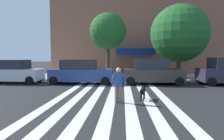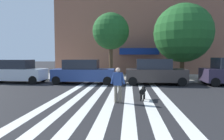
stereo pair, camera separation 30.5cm
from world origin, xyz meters
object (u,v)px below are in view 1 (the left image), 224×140
at_px(parked_car_behind_first, 81,72).
at_px(street_tree_middle, 179,34).
at_px(parked_car_near_curb, 11,72).
at_px(dog_on_leash, 143,91).
at_px(street_tree_nearest, 108,32).
at_px(pedestrian_dog_walker, 118,83).
at_px(parked_car_third_in_line, 152,72).

bearing_deg(parked_car_behind_first, street_tree_middle, 17.11).
bearing_deg(parked_car_near_curb, dog_on_leash, -28.83).
height_order(parked_car_behind_first, dog_on_leash, parked_car_behind_first).
relative_size(street_tree_nearest, pedestrian_dog_walker, 3.66).
bearing_deg(dog_on_leash, parked_car_behind_first, 128.12).
height_order(parked_car_third_in_line, pedestrian_dog_walker, parked_car_third_in_line).
bearing_deg(parked_car_behind_first, street_tree_nearest, 52.95).
distance_m(parked_car_behind_first, street_tree_nearest, 4.82).
height_order(parked_car_near_curb, street_tree_middle, street_tree_middle).
relative_size(street_tree_middle, pedestrian_dog_walker, 4.06).
distance_m(pedestrian_dog_walker, dog_on_leash, 1.47).
xyz_separation_m(parked_car_third_in_line, dog_on_leash, (-1.32, -5.54, -0.51)).
distance_m(parked_car_near_curb, dog_on_leash, 11.51).
bearing_deg(parked_car_near_curb, pedestrian_dog_walker, -35.13).
xyz_separation_m(street_tree_nearest, dog_on_leash, (2.37, -8.17, -4.01)).
height_order(parked_car_third_in_line, dog_on_leash, parked_car_third_in_line).
xyz_separation_m(pedestrian_dog_walker, dog_on_leash, (1.20, 0.69, -0.48)).
bearing_deg(pedestrian_dog_walker, parked_car_behind_first, 116.77).
relative_size(parked_car_third_in_line, dog_on_leash, 4.15).
relative_size(parked_car_behind_first, dog_on_leash, 4.53).
relative_size(street_tree_nearest, street_tree_middle, 0.90).
height_order(parked_car_near_curb, dog_on_leash, parked_car_near_curb).
bearing_deg(street_tree_middle, pedestrian_dog_walker, -120.75).
bearing_deg(parked_car_third_in_line, street_tree_nearest, 144.56).
distance_m(parked_car_third_in_line, street_tree_nearest, 5.72).
distance_m(parked_car_behind_first, dog_on_leash, 7.06).
relative_size(parked_car_behind_first, street_tree_middle, 0.74).
distance_m(parked_car_third_in_line, street_tree_middle, 4.98).
xyz_separation_m(parked_car_near_curb, street_tree_middle, (14.12, 2.58, 3.29)).
distance_m(parked_car_third_in_line, dog_on_leash, 5.72).
xyz_separation_m(parked_car_near_curb, street_tree_nearest, (7.70, 2.62, 3.52)).
bearing_deg(street_tree_nearest, parked_car_third_in_line, -35.44).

